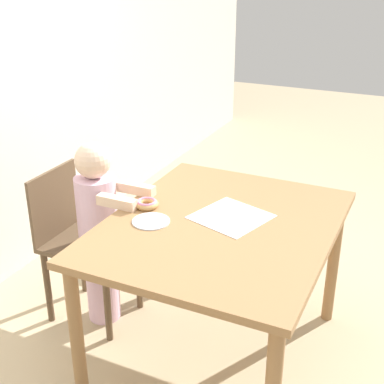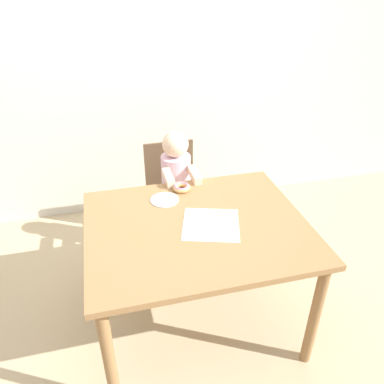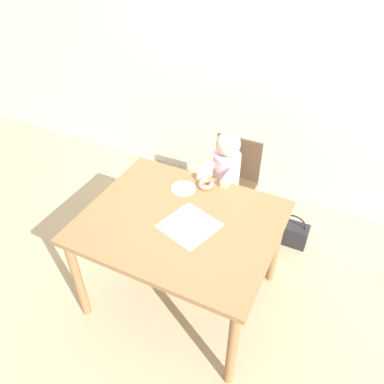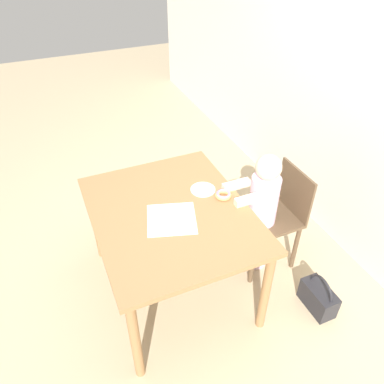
# 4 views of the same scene
# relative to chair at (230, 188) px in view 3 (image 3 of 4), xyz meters

# --- Properties ---
(ground_plane) EXTENTS (12.00, 12.00, 0.00)m
(ground_plane) POSITION_rel_chair_xyz_m (-0.03, -0.82, -0.45)
(ground_plane) COLOR tan
(wall_back) EXTENTS (8.00, 0.05, 2.50)m
(wall_back) POSITION_rel_chair_xyz_m (-0.03, 0.68, 0.80)
(wall_back) COLOR silver
(wall_back) RESTS_ON ground_plane
(dining_table) EXTENTS (1.21, 0.99, 0.76)m
(dining_table) POSITION_rel_chair_xyz_m (-0.03, -0.82, 0.22)
(dining_table) COLOR olive
(dining_table) RESTS_ON ground_plane
(chair) EXTENTS (0.38, 0.45, 0.84)m
(chair) POSITION_rel_chair_xyz_m (0.00, 0.00, 0.00)
(chair) COLOR brown
(chair) RESTS_ON ground_plane
(child_figure) EXTENTS (0.23, 0.39, 1.02)m
(child_figure) POSITION_rel_chair_xyz_m (0.00, -0.12, 0.09)
(child_figure) COLOR silver
(child_figure) RESTS_ON ground_plane
(donut) EXTENTS (0.11, 0.11, 0.04)m
(donut) POSITION_rel_chair_xyz_m (-0.03, -0.43, 0.33)
(donut) COLOR tan
(donut) RESTS_ON dining_table
(napkin) EXTENTS (0.38, 0.38, 0.00)m
(napkin) POSITION_rel_chair_xyz_m (0.04, -0.84, 0.31)
(napkin) COLOR white
(napkin) RESTS_ON dining_table
(handbag) EXTENTS (0.28, 0.14, 0.30)m
(handbag) POSITION_rel_chair_xyz_m (0.55, 0.07, -0.34)
(handbag) COLOR #232328
(handbag) RESTS_ON ground_plane
(plate) EXTENTS (0.17, 0.17, 0.01)m
(plate) POSITION_rel_chair_xyz_m (-0.16, -0.53, 0.31)
(plate) COLOR silver
(plate) RESTS_ON dining_table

